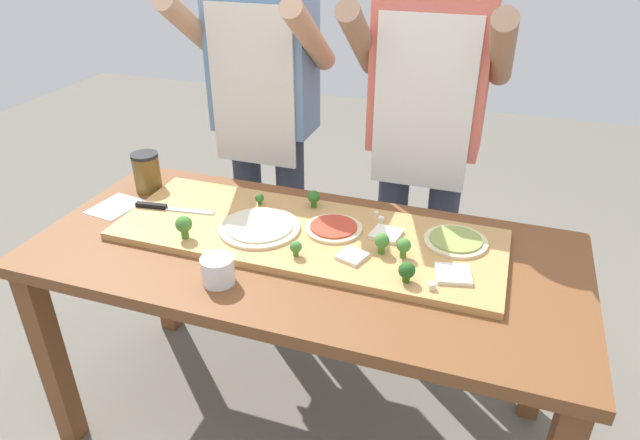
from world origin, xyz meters
TOP-DOWN VIEW (x-y plane):
  - ground_plane at (0.00, 0.00)m, footprint 8.00×8.00m
  - prep_table at (0.00, 0.00)m, footprint 1.68×0.78m
  - cutting_board at (-0.01, 0.06)m, footprint 1.22×0.44m
  - chefs_knife at (-0.52, 0.05)m, footprint 0.28×0.06m
  - pizza_whole_tomato_red at (0.06, 0.10)m, footprint 0.18×0.18m
  - pizza_whole_cheese_artichoke at (-0.16, 0.03)m, footprint 0.26×0.26m
  - pizza_whole_pesto_green at (0.44, 0.15)m, footprint 0.19×0.19m
  - pizza_slice_near_left at (0.23, 0.12)m, footprint 0.10×0.10m
  - pizza_slice_far_right at (0.46, -0.03)m, footprint 0.12×0.12m
  - pizza_slice_center at (0.17, -0.03)m, footprint 0.09×0.09m
  - broccoli_floret_back_right at (-0.23, 0.19)m, footprint 0.03×0.03m
  - broccoli_floret_front_left at (-0.35, -0.09)m, footprint 0.05×0.05m
  - broccoli_floret_back_left at (0.30, 0.02)m, footprint 0.04×0.04m
  - broccoli_floret_back_mid at (0.24, 0.02)m, footprint 0.04×0.04m
  - broccoli_floret_front_mid at (-0.05, 0.23)m, footprint 0.04×0.04m
  - broccoli_floret_front_right at (0.01, -0.08)m, footprint 0.04×0.04m
  - broccoli_floret_center_right at (0.34, -0.10)m, footprint 0.05×0.05m
  - cheese_crumble_a at (0.19, 0.20)m, footprint 0.02×0.02m
  - cheese_crumble_b at (0.41, -0.11)m, footprint 0.02×0.02m
  - cheese_crumble_c at (0.17, 0.24)m, footprint 0.02×0.02m
  - flour_cup at (-0.16, -0.24)m, footprint 0.09×0.09m
  - sauce_jar at (-0.68, 0.20)m, footprint 0.10×0.10m
  - recipe_note at (-0.72, 0.04)m, footprint 0.15×0.19m
  - cook_left at (-0.39, 0.62)m, footprint 0.54×0.39m
  - cook_right at (0.25, 0.62)m, footprint 0.54×0.39m

SIDE VIEW (x-z plane):
  - ground_plane at x=0.00m, z-range 0.00..0.00m
  - prep_table at x=0.00m, z-range 0.28..1.05m
  - recipe_note at x=-0.72m, z-range 0.77..0.77m
  - cutting_board at x=-0.01m, z-range 0.77..0.79m
  - pizza_slice_near_left at x=0.23m, z-range 0.79..0.81m
  - pizza_slice_far_right at x=0.46m, z-range 0.79..0.81m
  - pizza_slice_center at x=0.17m, z-range 0.79..0.81m
  - chefs_knife at x=-0.52m, z-range 0.79..0.81m
  - cheese_crumble_c at x=0.17m, z-range 0.79..0.81m
  - pizza_whole_tomato_red at x=0.06m, z-range 0.79..0.81m
  - pizza_whole_cheese_artichoke at x=-0.16m, z-range 0.79..0.81m
  - pizza_whole_pesto_green at x=0.44m, z-range 0.79..0.81m
  - cheese_crumble_a at x=0.19m, z-range 0.79..0.81m
  - cheese_crumble_b at x=0.41m, z-range 0.79..0.81m
  - flour_cup at x=-0.16m, z-range 0.77..0.84m
  - broccoli_floret_back_right at x=-0.23m, z-range 0.80..0.84m
  - broccoli_floret_front_right at x=0.01m, z-range 0.80..0.85m
  - broccoli_floret_center_right at x=0.34m, z-range 0.80..0.86m
  - broccoli_floret_front_mid at x=-0.05m, z-range 0.80..0.86m
  - broccoli_floret_back_left at x=0.30m, z-range 0.80..0.86m
  - broccoli_floret_back_mid at x=0.24m, z-range 0.80..0.87m
  - broccoli_floret_front_left at x=-0.35m, z-range 0.80..0.88m
  - sauce_jar at x=-0.68m, z-range 0.77..0.92m
  - cook_left at x=-0.39m, z-range 0.16..1.83m
  - cook_right at x=0.25m, z-range 0.16..1.83m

